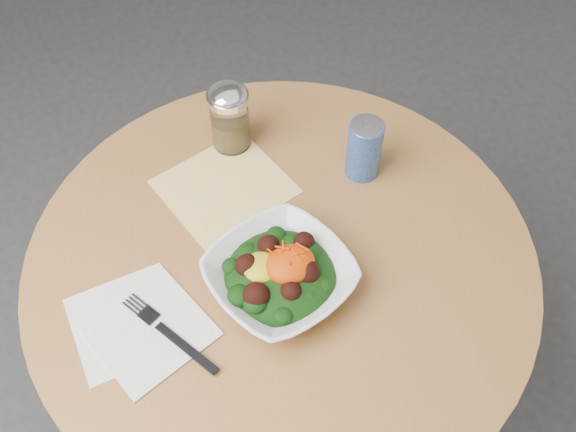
% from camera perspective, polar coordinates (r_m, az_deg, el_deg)
% --- Properties ---
extents(ground, '(6.00, 6.00, 0.00)m').
position_cam_1_polar(ground, '(1.80, -0.40, -16.60)').
color(ground, '#313134').
rests_on(ground, ground).
extents(table, '(0.90, 0.90, 0.75)m').
position_cam_1_polar(table, '(1.30, -0.54, -8.12)').
color(table, black).
rests_on(table, ground).
extents(cloth_napkin, '(0.25, 0.23, 0.00)m').
position_cam_1_polar(cloth_napkin, '(1.22, -5.63, 2.61)').
color(cloth_napkin, '#E9A20C').
rests_on(cloth_napkin, table).
extents(paper_napkins, '(0.22, 0.23, 0.00)m').
position_cam_1_polar(paper_napkins, '(1.08, -13.17, -9.47)').
color(paper_napkins, white).
rests_on(paper_napkins, table).
extents(salad_bowl, '(0.27, 0.27, 0.09)m').
position_cam_1_polar(salad_bowl, '(1.07, -0.71, -5.26)').
color(salad_bowl, white).
rests_on(salad_bowl, table).
extents(fork, '(0.09, 0.20, 0.00)m').
position_cam_1_polar(fork, '(1.06, -10.69, -10.06)').
color(fork, black).
rests_on(fork, table).
extents(spice_shaker, '(0.08, 0.08, 0.14)m').
position_cam_1_polar(spice_shaker, '(1.25, -5.21, 8.68)').
color(spice_shaker, silver).
rests_on(spice_shaker, table).
extents(beverage_can, '(0.07, 0.07, 0.13)m').
position_cam_1_polar(beverage_can, '(1.21, 6.79, 5.95)').
color(beverage_can, navy).
rests_on(beverage_can, table).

